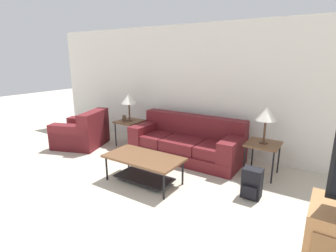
% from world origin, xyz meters
% --- Properties ---
extents(wall_back, '(8.55, 0.06, 2.60)m').
position_xyz_m(wall_back, '(0.00, 4.59, 1.30)').
color(wall_back, silver).
rests_on(wall_back, ground_plane).
extents(couch, '(2.19, 0.91, 0.82)m').
position_xyz_m(couch, '(-0.11, 3.97, 0.30)').
color(couch, maroon).
rests_on(couch, ground_plane).
extents(armchair, '(1.23, 1.23, 0.80)m').
position_xyz_m(armchair, '(-2.43, 3.33, 0.29)').
color(armchair, maroon).
rests_on(armchair, ground_plane).
extents(coffee_table, '(1.23, 0.65, 0.44)m').
position_xyz_m(coffee_table, '(-0.15, 2.65, 0.32)').
color(coffee_table, brown).
rests_on(coffee_table, ground_plane).
extents(side_table_left, '(0.52, 0.56, 0.57)m').
position_xyz_m(side_table_left, '(-1.56, 3.95, 0.51)').
color(side_table_left, brown).
rests_on(side_table_left, ground_plane).
extents(side_table_right, '(0.52, 0.56, 0.57)m').
position_xyz_m(side_table_right, '(1.35, 3.95, 0.51)').
color(side_table_right, brown).
rests_on(side_table_right, ground_plane).
extents(table_lamp_left, '(0.33, 0.33, 0.61)m').
position_xyz_m(table_lamp_left, '(-1.56, 3.95, 1.05)').
color(table_lamp_left, '#472D1E').
rests_on(table_lamp_left, side_table_left).
extents(table_lamp_right, '(0.33, 0.33, 0.61)m').
position_xyz_m(table_lamp_right, '(1.35, 3.95, 1.05)').
color(table_lamp_right, '#472D1E').
rests_on(table_lamp_right, side_table_right).
extents(backpack, '(0.26, 0.27, 0.44)m').
position_xyz_m(backpack, '(1.42, 3.11, 0.21)').
color(backpack, black).
rests_on(backpack, ground_plane).
extents(picture_frame, '(0.10, 0.04, 0.13)m').
position_xyz_m(picture_frame, '(-1.64, 3.87, 0.63)').
color(picture_frame, '#4C3828').
rests_on(picture_frame, side_table_left).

